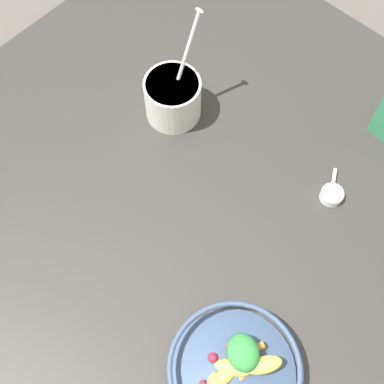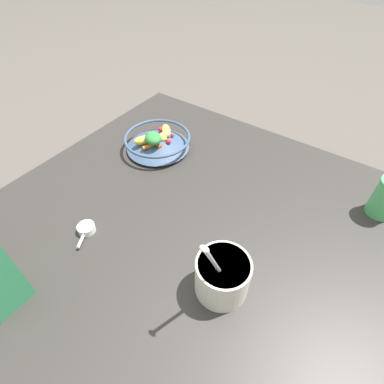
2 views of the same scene
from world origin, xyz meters
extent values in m
plane|color=#4C4742|center=(0.00, 0.00, 0.00)|extent=(6.00, 6.00, 0.00)
cube|color=#2D2B28|center=(0.00, 0.00, 0.02)|extent=(1.19, 1.19, 0.03)
cylinder|color=#384C6B|center=(0.26, 0.32, 0.04)|extent=(0.12, 0.12, 0.01)
cone|color=#384C6B|center=(0.26, 0.32, 0.06)|extent=(0.23, 0.23, 0.04)
torus|color=#384C6B|center=(0.26, 0.32, 0.08)|extent=(0.24, 0.24, 0.01)
ellipsoid|color=#EFD64C|center=(0.26, 0.32, 0.08)|extent=(0.06, 0.07, 0.03)
ellipsoid|color=#EFD64C|center=(0.28, 0.31, 0.08)|extent=(0.06, 0.04, 0.03)
ellipsoid|color=#EFD64C|center=(0.22, 0.35, 0.08)|extent=(0.07, 0.06, 0.03)
cylinder|color=orange|center=(0.21, 0.32, 0.07)|extent=(0.05, 0.03, 0.01)
cylinder|color=orange|center=(0.25, 0.32, 0.07)|extent=(0.03, 0.05, 0.01)
cylinder|color=orange|center=(0.24, 0.30, 0.07)|extent=(0.03, 0.04, 0.01)
sphere|color=red|center=(0.27, 0.28, 0.07)|extent=(0.02, 0.02, 0.02)
sphere|color=red|center=(0.23, 0.29, 0.07)|extent=(0.01, 0.01, 0.01)
sphere|color=red|center=(0.22, 0.33, 0.07)|extent=(0.01, 0.01, 0.01)
sphere|color=red|center=(0.31, 0.29, 0.07)|extent=(0.01, 0.01, 0.01)
ellipsoid|color=#2D7F38|center=(0.23, 0.31, 0.10)|extent=(0.08, 0.09, 0.04)
cylinder|color=silver|center=(-0.08, -0.15, 0.08)|extent=(0.12, 0.12, 0.10)
cylinder|color=white|center=(-0.08, -0.15, 0.13)|extent=(0.11, 0.11, 0.02)
cylinder|color=silver|center=(-0.12, -0.15, 0.19)|extent=(0.09, 0.01, 0.20)
ellipsoid|color=silver|center=(-0.16, -0.15, 0.29)|extent=(0.01, 0.02, 0.01)
cylinder|color=white|center=(-0.15, 0.24, 0.04)|extent=(0.05, 0.05, 0.02)
cylinder|color=white|center=(-0.19, 0.22, 0.04)|extent=(0.04, 0.03, 0.01)
camera|label=1|loc=(0.40, 0.35, 1.05)|focal=50.00mm
camera|label=2|loc=(-0.40, -0.29, 0.70)|focal=28.00mm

